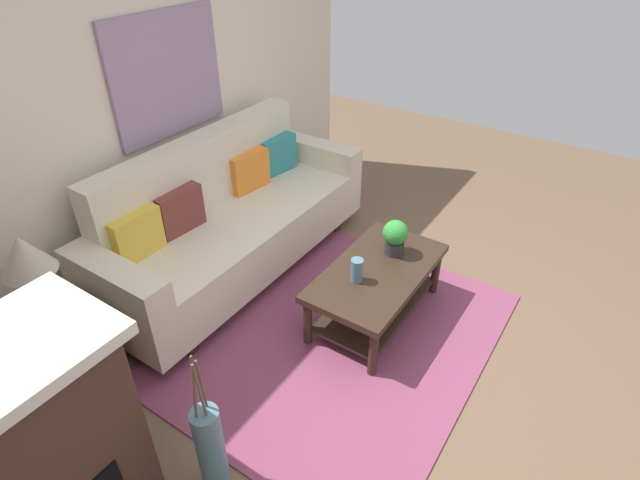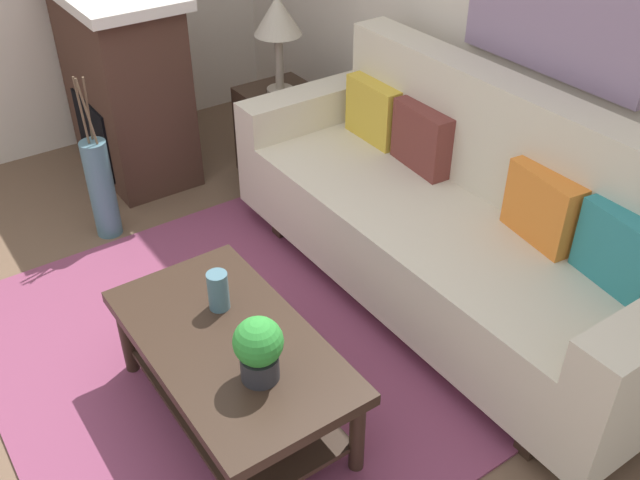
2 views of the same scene
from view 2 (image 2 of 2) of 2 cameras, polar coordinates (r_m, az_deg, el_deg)
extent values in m
plane|color=brown|center=(3.20, -16.04, -12.65)|extent=(8.84, 8.84, 0.00)
cube|color=#843D5B|center=(3.31, -7.97, -9.25)|extent=(2.28, 1.88, 0.01)
cube|color=beige|center=(3.44, 9.60, -0.53)|extent=(2.02, 0.84, 0.40)
cube|color=beige|center=(3.40, 14.37, 7.86)|extent=(2.02, 0.20, 0.56)
cube|color=beige|center=(4.12, -0.83, 8.05)|extent=(0.20, 0.84, 0.60)
cube|color=#332319|center=(4.16, 0.76, 2.60)|extent=(0.08, 0.74, 0.12)
cube|color=#332319|center=(3.20, 20.42, -12.18)|extent=(0.08, 0.74, 0.12)
cube|color=gold|center=(3.86, 4.40, 10.28)|extent=(0.36, 0.12, 0.32)
cube|color=brown|center=(3.60, 8.22, 8.08)|extent=(0.37, 0.15, 0.32)
cube|color=orange|center=(3.16, 17.45, 2.57)|extent=(0.37, 0.17, 0.32)
cube|color=teal|center=(3.00, 22.92, -0.77)|extent=(0.37, 0.17, 0.32)
cube|color=#332319|center=(2.78, -7.25, -8.27)|extent=(1.10, 0.60, 0.05)
cube|color=#332319|center=(2.98, -6.84, -12.24)|extent=(0.98, 0.50, 0.02)
cylinder|color=#332319|center=(3.20, -15.19, -7.62)|extent=(0.06, 0.06, 0.38)
cylinder|color=#332319|center=(3.33, -7.28, -4.46)|extent=(0.06, 0.06, 0.38)
cylinder|color=#332319|center=(2.74, 2.99, -15.34)|extent=(0.06, 0.06, 0.38)
cylinder|color=slate|center=(2.85, -8.16, -4.05)|extent=(0.08, 0.08, 0.17)
cylinder|color=#2D2D33|center=(2.57, -4.84, -10.09)|extent=(0.14, 0.14, 0.10)
sphere|color=green|center=(2.49, -4.98, -8.12)|extent=(0.18, 0.18, 0.18)
cube|color=#332319|center=(4.51, -3.10, 8.57)|extent=(0.44, 0.44, 0.56)
cylinder|color=gray|center=(4.39, -3.22, 11.95)|extent=(0.16, 0.16, 0.02)
cylinder|color=gray|center=(4.32, -3.29, 13.96)|extent=(0.05, 0.05, 0.35)
cone|color=#B2A893|center=(4.23, -3.43, 17.55)|extent=(0.28, 0.28, 0.22)
cube|color=#472D23|center=(4.61, -15.29, 11.68)|extent=(0.90, 0.50, 1.10)
cube|color=black|center=(4.64, -17.72, 7.99)|extent=(0.52, 0.02, 0.44)
cylinder|color=slate|center=(4.08, -17.10, 3.92)|extent=(0.14, 0.14, 0.57)
cylinder|color=brown|center=(3.85, -18.20, 9.72)|extent=(0.05, 0.04, 0.36)
cylinder|color=brown|center=(3.88, -18.11, 9.94)|extent=(0.05, 0.02, 0.36)
cylinder|color=brown|center=(3.87, -18.59, 9.79)|extent=(0.04, 0.02, 0.36)
camera|label=1|loc=(4.36, -46.51, 29.30)|focal=28.24mm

